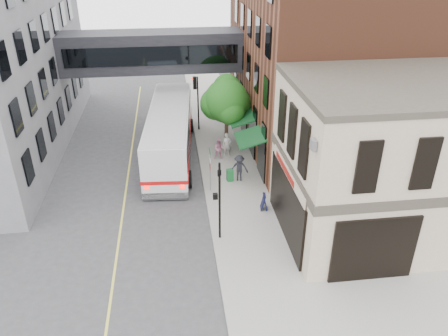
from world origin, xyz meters
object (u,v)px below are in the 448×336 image
object	(u,v)px
pedestrian_c	(239,168)
newspaper_box	(230,175)
bus	(170,131)
pedestrian_b	(219,149)
sandwich_board	(264,202)
pedestrian_a	(227,145)

from	to	relation	value
pedestrian_c	newspaper_box	size ratio (longest dim) A/B	2.23
bus	newspaper_box	world-z (taller)	bus
bus	pedestrian_c	bearing A→B (deg)	-46.85
pedestrian_b	pedestrian_c	bearing A→B (deg)	-69.98
bus	sandwich_board	size ratio (longest dim) A/B	13.30
bus	pedestrian_c	size ratio (longest dim) A/B	7.27
bus	newspaper_box	bearing A→B (deg)	-50.79
pedestrian_b	newspaper_box	bearing A→B (deg)	-80.10
newspaper_box	bus	bearing A→B (deg)	122.06
pedestrian_a	sandwich_board	bearing A→B (deg)	-82.52
sandwich_board	pedestrian_b	bearing A→B (deg)	112.04
pedestrian_a	newspaper_box	distance (m)	3.77
pedestrian_c	sandwich_board	distance (m)	3.73
bus	pedestrian_c	distance (m)	6.48
sandwich_board	bus	bearing A→B (deg)	129.75
pedestrian_a	pedestrian_b	distance (m)	0.78
bus	pedestrian_b	distance (m)	3.86
pedestrian_a	pedestrian_b	bearing A→B (deg)	-143.62
bus	newspaper_box	size ratio (longest dim) A/B	16.22
newspaper_box	pedestrian_b	bearing A→B (deg)	88.43
pedestrian_c	pedestrian_a	bearing A→B (deg)	106.07
newspaper_box	sandwich_board	xyz separation A→B (m)	(1.52, -3.64, 0.09)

